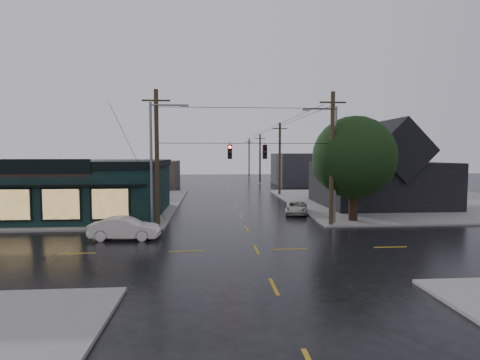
{
  "coord_description": "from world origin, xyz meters",
  "views": [
    {
      "loc": [
        -2.58,
        -21.06,
        5.52
      ],
      "look_at": [
        -0.57,
        4.92,
        3.7
      ],
      "focal_mm": 28.0,
      "sensor_mm": 36.0,
      "label": 1
    }
  ],
  "objects": [
    {
      "name": "pizza_shop",
      "position": [
        -15.0,
        12.94,
        2.56
      ],
      "size": [
        16.3,
        12.34,
        4.9
      ],
      "color": "black",
      "rests_on": "ground"
    },
    {
      "name": "ne_building",
      "position": [
        15.0,
        17.0,
        4.47
      ],
      "size": [
        12.6,
        11.6,
        8.75
      ],
      "color": "black",
      "rests_on": "ground"
    },
    {
      "name": "bg_building_east",
      "position": [
        16.0,
        45.0,
        2.8
      ],
      "size": [
        14.0,
        12.0,
        5.6
      ],
      "primitive_type": "cube",
      "color": "#26252A",
      "rests_on": "ground"
    },
    {
      "name": "streetlight_nw",
      "position": [
        -6.8,
        5.8,
        0.0
      ],
      "size": [
        5.4,
        0.3,
        9.15
      ],
      "primitive_type": null,
      "color": "slate",
      "rests_on": "ground"
    },
    {
      "name": "utility_pole_far_b",
      "position": [
        6.5,
        48.0,
        0.0
      ],
      "size": [
        2.0,
        0.32,
        9.15
      ],
      "primitive_type": null,
      "color": "#322516",
      "rests_on": "ground"
    },
    {
      "name": "suv_silver",
      "position": [
        5.24,
        12.55,
        0.57
      ],
      "size": [
        2.87,
        4.48,
        1.15
      ],
      "primitive_type": "imported",
      "rotation": [
        0.0,
        0.0,
        -0.25
      ],
      "color": "#B5B4A7",
      "rests_on": "ground"
    },
    {
      "name": "sedan_cream",
      "position": [
        -8.16,
        3.32,
        0.73
      ],
      "size": [
        4.49,
        1.79,
        1.45
      ],
      "primitive_type": "imported",
      "rotation": [
        0.0,
        0.0,
        1.51
      ],
      "color": "beige",
      "rests_on": "ground"
    },
    {
      "name": "utility_pole_far_a",
      "position": [
        6.5,
        28.0,
        0.0
      ],
      "size": [
        2.0,
        0.32,
        9.65
      ],
      "primitive_type": null,
      "color": "#322516",
      "rests_on": "ground"
    },
    {
      "name": "corner_tree",
      "position": [
        8.86,
        8.12,
        5.21
      ],
      "size": [
        6.65,
        6.65,
        8.41
      ],
      "color": "black",
      "rests_on": "ground"
    },
    {
      "name": "utility_pole_far_c",
      "position": [
        6.5,
        68.0,
        0.0
      ],
      "size": [
        2.0,
        0.32,
        9.15
      ],
      "primitive_type": null,
      "color": "#322516",
      "rests_on": "ground"
    },
    {
      "name": "utility_pole_ne",
      "position": [
        6.5,
        6.5,
        0.0
      ],
      "size": [
        2.0,
        0.32,
        10.15
      ],
      "primitive_type": null,
      "color": "#322516",
      "rests_on": "ground"
    },
    {
      "name": "ground_plane",
      "position": [
        0.0,
        0.0,
        0.0
      ],
      "size": [
        160.0,
        160.0,
        0.0
      ],
      "primitive_type": "plane",
      "color": "black"
    },
    {
      "name": "span_signal_assembly",
      "position": [
        0.1,
        6.5,
        5.7
      ],
      "size": [
        13.0,
        0.48,
        1.23
      ],
      "color": "black",
      "rests_on": "ground"
    },
    {
      "name": "utility_pole_nw",
      "position": [
        -6.5,
        6.5,
        0.0
      ],
      "size": [
        2.0,
        0.32,
        10.15
      ],
      "primitive_type": null,
      "color": "#322516",
      "rests_on": "ground"
    },
    {
      "name": "streetlight_ne",
      "position": [
        7.0,
        7.2,
        0.0
      ],
      "size": [
        5.4,
        0.3,
        9.15
      ],
      "primitive_type": null,
      "color": "slate",
      "rests_on": "ground"
    },
    {
      "name": "bg_building_west",
      "position": [
        -14.0,
        40.0,
        2.2
      ],
      "size": [
        12.0,
        10.0,
        4.4
      ],
      "primitive_type": "cube",
      "color": "#392E2A",
      "rests_on": "ground"
    },
    {
      "name": "sidewalk_nw",
      "position": [
        -20.0,
        20.0,
        0.07
      ],
      "size": [
        28.0,
        28.0,
        0.15
      ],
      "primitive_type": "cube",
      "color": "gray",
      "rests_on": "ground"
    },
    {
      "name": "sidewalk_ne",
      "position": [
        20.0,
        20.0,
        0.07
      ],
      "size": [
        28.0,
        28.0,
        0.15
      ],
      "primitive_type": "cube",
      "color": "gray",
      "rests_on": "ground"
    }
  ]
}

